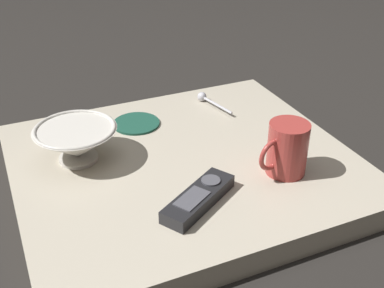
{
  "coord_description": "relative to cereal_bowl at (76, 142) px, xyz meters",
  "views": [
    {
      "loc": [
        0.78,
        -0.33,
        0.58
      ],
      "look_at": [
        -0.01,
        0.02,
        0.07
      ],
      "focal_mm": 46.02,
      "sensor_mm": 36.0,
      "label": 1
    }
  ],
  "objects": [
    {
      "name": "cereal_bowl",
      "position": [
        0.0,
        0.0,
        0.0
      ],
      "size": [
        0.16,
        0.16,
        0.07
      ],
      "color": "beige",
      "rests_on": "table"
    },
    {
      "name": "teaspoon",
      "position": [
        -0.13,
        0.35,
        -0.03
      ],
      "size": [
        0.12,
        0.04,
        0.02
      ],
      "color": "silver",
      "rests_on": "table"
    },
    {
      "name": "ground_plane",
      "position": [
        0.08,
        0.2,
        -0.09
      ],
      "size": [
        6.0,
        6.0,
        0.0
      ],
      "primitive_type": "plane",
      "color": "black"
    },
    {
      "name": "table",
      "position": [
        0.08,
        0.2,
        -0.07
      ],
      "size": [
        0.59,
        0.67,
        0.05
      ],
      "color": "#B7AD99",
      "rests_on": "ground"
    },
    {
      "name": "tv_remote_near",
      "position": [
        0.23,
        0.16,
        -0.03
      ],
      "size": [
        0.13,
        0.17,
        0.03
      ],
      "color": "black",
      "rests_on": "table"
    },
    {
      "name": "drink_coaster",
      "position": [
        -0.1,
        0.15,
        -0.04
      ],
      "size": [
        0.11,
        0.11,
        0.01
      ],
      "color": "#194738",
      "rests_on": "table"
    },
    {
      "name": "coffee_mug",
      "position": [
        0.21,
        0.35,
        0.01
      ],
      "size": [
        0.08,
        0.11,
        0.1
      ],
      "color": "#A53833",
      "rests_on": "table"
    }
  ]
}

